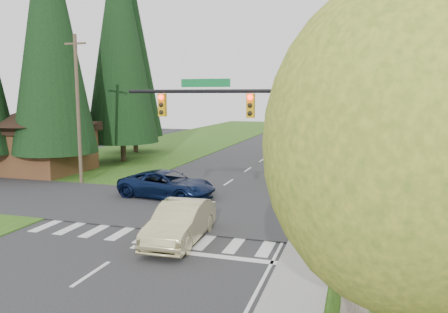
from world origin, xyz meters
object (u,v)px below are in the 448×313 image
at_px(suv_navy, 167,185).
at_px(parked_car_b, 308,163).
at_px(sedan_champagne, 180,222).
at_px(parked_car_d, 325,142).
at_px(parked_car_c, 316,145).
at_px(parked_car_e, 322,138).
at_px(parked_car_a, 305,173).

height_order(suv_navy, parked_car_b, suv_navy).
relative_size(sedan_champagne, parked_car_b, 1.15).
bearing_deg(suv_navy, sedan_champagne, -144.17).
bearing_deg(parked_car_d, parked_car_c, -110.41).
relative_size(parked_car_b, parked_car_e, 0.94).
distance_m(parked_car_b, parked_car_e, 21.01).
xyz_separation_m(parked_car_c, parked_car_d, (0.76, 2.49, 0.04)).
relative_size(suv_navy, parked_car_a, 1.40).
distance_m(sedan_champagne, parked_car_b, 19.27).
distance_m(sedan_champagne, parked_car_a, 14.34).
bearing_deg(parked_car_a, parked_car_b, 91.58).
height_order(sedan_champagne, parked_car_c, sedan_champagne).
distance_m(sedan_champagne, parked_car_d, 34.24).
distance_m(sedan_champagne, parked_car_c, 31.69).
bearing_deg(parked_car_a, suv_navy, -138.16).
distance_m(parked_car_a, parked_car_d, 20.16).
height_order(parked_car_d, parked_car_e, parked_car_d).
xyz_separation_m(parked_car_a, parked_car_b, (-0.33, 5.10, -0.08)).
distance_m(parked_car_a, parked_car_c, 17.69).
bearing_deg(parked_car_e, suv_navy, -99.09).
distance_m(parked_car_c, parked_car_d, 2.60).
relative_size(sedan_champagne, parked_car_a, 1.20).
xyz_separation_m(sedan_champagne, suv_navy, (-3.75, 6.96, -0.01)).
distance_m(suv_navy, parked_car_e, 33.65).
relative_size(parked_car_b, parked_car_c, 1.00).
xyz_separation_m(parked_car_a, parked_car_d, (-0.12, 20.16, 0.05)).
bearing_deg(parked_car_d, parked_car_e, 93.71).
relative_size(parked_car_a, parked_car_c, 0.95).
height_order(sedan_champagne, parked_car_d, sedan_champagne).
bearing_deg(parked_car_c, sedan_champagne, -100.52).
xyz_separation_m(suv_navy, parked_car_b, (6.88, 12.05, -0.18)).
distance_m(parked_car_a, parked_car_b, 5.11).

